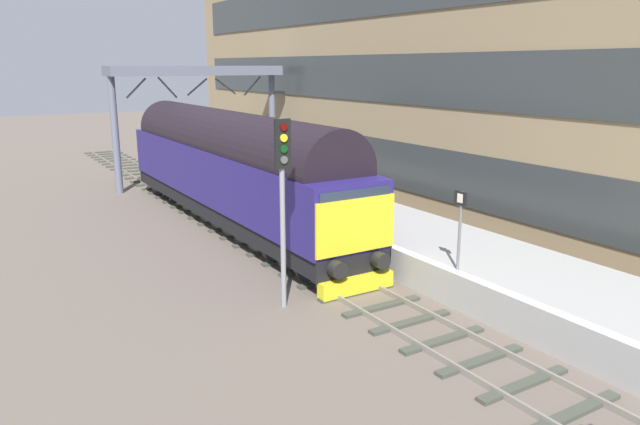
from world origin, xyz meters
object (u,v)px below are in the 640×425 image
Objects in this scene: diesel_locomotive at (230,166)px; signal_post_mid at (283,188)px; platform_number_sign at (460,219)px; waiting_passenger at (305,176)px.

diesel_locomotive is 9.06m from signal_post_mid.
signal_post_mid is 4.80m from platform_number_sign.
waiting_passenger is at bearing 56.16° from signal_post_mid.
diesel_locomotive is at bearing 75.71° from signal_post_mid.
signal_post_mid reaches higher than platform_number_sign.
signal_post_mid is 9.09m from waiting_passenger.
waiting_passenger is (5.01, 7.47, -1.32)m from signal_post_mid.
diesel_locomotive reaches higher than waiting_passenger.
diesel_locomotive is 3.10m from waiting_passenger.
diesel_locomotive is 3.57× the size of signal_post_mid.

